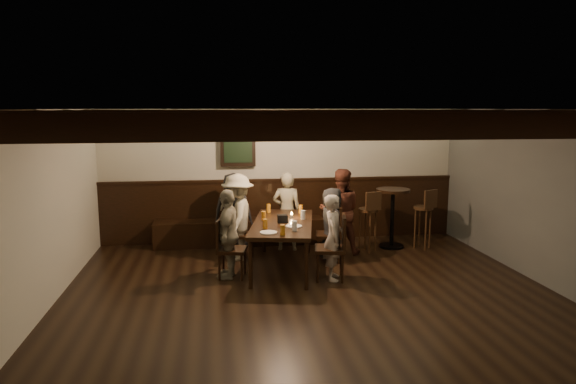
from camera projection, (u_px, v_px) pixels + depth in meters
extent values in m
plane|color=black|center=(320.00, 310.00, 6.19)|extent=(7.00, 7.00, 0.00)
plane|color=black|center=(322.00, 109.00, 5.80)|extent=(7.00, 7.00, 0.00)
plane|color=beige|center=(282.00, 175.00, 9.41)|extent=(6.50, 0.00, 6.50)
plane|color=#535351|center=(574.00, 206.00, 6.46)|extent=(0.00, 7.00, 7.00)
plane|color=beige|center=(26.00, 222.00, 5.53)|extent=(0.00, 7.00, 7.00)
cube|color=black|center=(282.00, 210.00, 9.48)|extent=(6.50, 0.08, 1.10)
cube|color=black|center=(240.00, 232.00, 9.16)|extent=(3.00, 0.45, 0.45)
cube|color=black|center=(238.00, 146.00, 9.11)|extent=(0.62, 0.12, 0.72)
cube|color=black|center=(238.00, 146.00, 9.05)|extent=(0.50, 0.02, 0.58)
cube|color=black|center=(426.00, 126.00, 2.98)|extent=(6.50, 0.10, 0.16)
cube|color=black|center=(367.00, 121.00, 4.12)|extent=(6.50, 0.10, 0.16)
cube|color=black|center=(334.00, 118.00, 5.25)|extent=(6.50, 0.10, 0.16)
cube|color=black|center=(312.00, 117.00, 6.38)|extent=(6.50, 0.10, 0.16)
cube|color=black|center=(297.00, 115.00, 7.52)|extent=(6.50, 0.10, 0.16)
cube|color=black|center=(286.00, 114.00, 8.65)|extent=(6.50, 0.10, 0.16)
sphere|color=#FFE099|center=(118.00, 122.00, 8.26)|extent=(0.07, 0.07, 0.07)
sphere|color=#FFE099|center=(204.00, 122.00, 8.45)|extent=(0.07, 0.07, 0.07)
sphere|color=#FFE099|center=(286.00, 122.00, 8.65)|extent=(0.07, 0.07, 0.07)
sphere|color=#FFE099|center=(365.00, 121.00, 8.84)|extent=(0.07, 0.07, 0.07)
sphere|color=#FFE099|center=(441.00, 121.00, 9.04)|extent=(0.07, 0.07, 0.07)
cube|color=black|center=(283.00, 224.00, 7.71)|extent=(1.24, 2.07, 0.06)
cylinder|color=black|center=(250.00, 265.00, 6.89)|extent=(0.06, 0.06, 0.67)
cylinder|color=black|center=(264.00, 233.00, 8.68)|extent=(0.06, 0.06, 0.67)
cylinder|color=black|center=(306.00, 266.00, 6.85)|extent=(0.06, 0.06, 0.67)
cylinder|color=black|center=(309.00, 233.00, 8.64)|extent=(0.06, 0.06, 0.67)
cube|color=black|center=(241.00, 235.00, 8.24)|extent=(0.46, 0.46, 0.05)
cube|color=black|center=(230.00, 221.00, 8.21)|extent=(0.11, 0.39, 0.42)
cube|color=black|center=(232.00, 250.00, 7.35)|extent=(0.46, 0.46, 0.05)
cube|color=black|center=(219.00, 234.00, 7.32)|extent=(0.11, 0.39, 0.43)
cube|color=black|center=(329.00, 235.00, 8.15)|extent=(0.48, 0.48, 0.05)
cube|color=black|center=(340.00, 220.00, 8.10)|extent=(0.12, 0.41, 0.45)
cube|color=black|center=(330.00, 249.00, 7.27)|extent=(0.50, 0.50, 0.05)
cube|color=black|center=(344.00, 232.00, 7.21)|extent=(0.12, 0.42, 0.46)
imported|color=black|center=(233.00, 213.00, 8.65)|extent=(0.73, 0.55, 1.35)
imported|color=gray|center=(287.00, 211.00, 8.74)|extent=(0.55, 0.41, 1.35)
imported|color=brown|center=(340.00, 211.00, 8.54)|extent=(0.79, 0.67, 1.43)
imported|color=#B3AD97|center=(238.00, 217.00, 8.19)|extent=(0.68, 0.98, 1.39)
imported|color=gray|center=(228.00, 234.00, 7.31)|extent=(0.46, 0.80, 1.29)
imported|color=black|center=(332.00, 225.00, 8.12)|extent=(0.48, 0.64, 1.18)
imported|color=#B1A195|center=(334.00, 237.00, 7.23)|extent=(0.38, 0.50, 1.22)
cylinder|color=#BF7219|center=(269.00, 208.00, 8.39)|extent=(0.07, 0.07, 0.14)
cylinder|color=#BF7219|center=(301.00, 209.00, 8.32)|extent=(0.07, 0.07, 0.14)
cylinder|color=#BF7219|center=(264.00, 216.00, 7.80)|extent=(0.07, 0.07, 0.14)
cylinder|color=silver|center=(303.00, 215.00, 7.87)|extent=(0.07, 0.07, 0.14)
cylinder|color=#BF7219|center=(265.00, 224.00, 7.26)|extent=(0.07, 0.07, 0.14)
cylinder|color=silver|center=(294.00, 226.00, 7.14)|extent=(0.07, 0.07, 0.14)
cylinder|color=#BF7219|center=(283.00, 230.00, 6.90)|extent=(0.07, 0.07, 0.14)
cylinder|color=white|center=(268.00, 232.00, 7.02)|extent=(0.24, 0.24, 0.01)
cylinder|color=white|center=(294.00, 226.00, 7.39)|extent=(0.24, 0.24, 0.01)
cube|color=black|center=(283.00, 219.00, 7.64)|extent=(0.15, 0.10, 0.12)
cylinder|color=beige|center=(292.00, 216.00, 7.99)|extent=(0.05, 0.05, 0.05)
cylinder|color=black|center=(391.00, 246.00, 9.01)|extent=(0.43, 0.43, 0.04)
cylinder|color=black|center=(392.00, 219.00, 8.93)|extent=(0.07, 0.07, 0.97)
cylinder|color=black|center=(393.00, 190.00, 8.85)|extent=(0.58, 0.58, 0.05)
cylinder|color=#3B2113|center=(368.00, 210.00, 8.63)|extent=(0.33, 0.33, 0.05)
cube|color=#3B2113|center=(373.00, 201.00, 8.46)|extent=(0.29, 0.11, 0.31)
cylinder|color=#3B2113|center=(423.00, 208.00, 8.82)|extent=(0.33, 0.33, 0.05)
cube|color=#3B2113|center=(431.00, 199.00, 8.66)|extent=(0.28, 0.14, 0.31)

